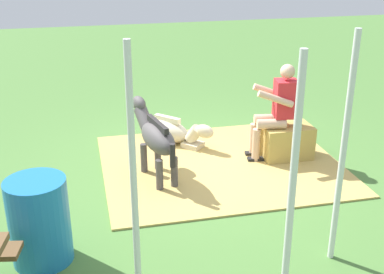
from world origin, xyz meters
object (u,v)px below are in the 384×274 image
at_px(tent_pole_left, 343,153).
at_px(tent_pole_mid, 292,195).
at_px(pony_lying, 169,131).
at_px(tent_pole_right, 133,175).
at_px(hay_bale, 286,142).
at_px(pony_standing, 155,136).
at_px(person_seated, 277,108).
at_px(water_barrel, 39,221).

distance_m(tent_pole_left, tent_pole_mid, 1.00).
height_order(pony_lying, tent_pole_right, tent_pole_right).
xyz_separation_m(tent_pole_right, tent_pole_mid, (-1.14, 0.61, 0.00)).
xyz_separation_m(hay_bale, pony_standing, (1.90, 0.20, 0.33)).
distance_m(person_seated, tent_pole_mid, 3.22).
relative_size(pony_lying, tent_pole_left, 0.51).
xyz_separation_m(pony_lying, tent_pole_left, (-1.02, 3.28, 0.94)).
xyz_separation_m(hay_bale, tent_pole_mid, (1.28, 2.98, 0.89)).
xyz_separation_m(tent_pole_left, tent_pole_right, (1.92, 0.02, 0.00)).
relative_size(pony_standing, tent_pole_right, 0.59).
relative_size(tent_pole_left, tent_pole_mid, 1.00).
bearing_deg(hay_bale, tent_pole_right, 44.34).
relative_size(tent_pole_left, tent_pole_right, 1.00).
distance_m(pony_lying, tent_pole_left, 3.56).
relative_size(pony_standing, pony_lying, 1.16).
distance_m(water_barrel, tent_pole_mid, 2.46).
xyz_separation_m(hay_bale, tent_pole_left, (0.50, 2.34, 0.89)).
distance_m(hay_bale, pony_standing, 1.94).
relative_size(hay_bale, tent_pole_right, 0.31).
bearing_deg(tent_pole_left, person_seated, -97.99).
bearing_deg(water_barrel, hay_bale, -152.08).
bearing_deg(person_seated, water_barrel, 29.40).
height_order(pony_standing, tent_pole_right, tent_pole_right).
bearing_deg(pony_lying, pony_standing, 71.48).
bearing_deg(pony_lying, hay_bale, 148.45).
bearing_deg(water_barrel, pony_lying, -123.37).
bearing_deg(water_barrel, tent_pole_mid, 148.25).
xyz_separation_m(person_seated, tent_pole_mid, (1.11, 2.99, 0.37)).
bearing_deg(tent_pole_right, tent_pole_left, -179.33).
bearing_deg(tent_pole_left, pony_standing, -56.77).
distance_m(hay_bale, tent_pole_right, 3.50).
distance_m(pony_lying, water_barrel, 3.21).
height_order(pony_standing, water_barrel, pony_standing).
height_order(hay_bale, tent_pole_left, tent_pole_left).
bearing_deg(hay_bale, pony_lying, -31.55).
bearing_deg(pony_lying, tent_pole_right, 74.72).
relative_size(hay_bale, person_seated, 0.50).
xyz_separation_m(pony_lying, tent_pole_mid, (-0.24, 3.91, 0.94)).
relative_size(person_seated, tent_pole_right, 0.61).
xyz_separation_m(water_barrel, tent_pole_right, (-0.86, 0.63, 0.70)).
relative_size(pony_standing, water_barrel, 1.53).
height_order(pony_standing, tent_pole_mid, tent_pole_mid).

